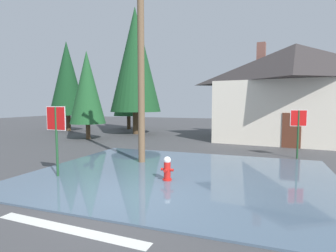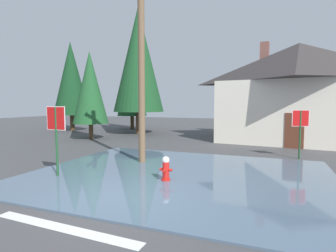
{
  "view_description": "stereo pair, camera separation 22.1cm",
  "coord_description": "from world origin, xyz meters",
  "px_view_note": "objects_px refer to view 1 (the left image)",
  "views": [
    {
      "loc": [
        3.6,
        -6.17,
        2.52
      ],
      "look_at": [
        -0.06,
        3.95,
        1.64
      ],
      "focal_mm": 29.12,
      "sensor_mm": 36.0,
      "label": 1
    },
    {
      "loc": [
        3.8,
        -6.09,
        2.52
      ],
      "look_at": [
        -0.06,
        3.95,
        1.64
      ],
      "focal_mm": 29.12,
      "sensor_mm": 36.0,
      "label": 2
    }
  ],
  "objects_px": {
    "stop_sign_near": "(56,127)",
    "pine_tree_tall_left": "(128,85)",
    "house": "(294,91)",
    "pine_tree_far_center": "(67,78)",
    "utility_pole": "(141,51)",
    "stop_sign_far": "(298,124)",
    "pine_tree_mid_left": "(87,88)",
    "pine_tree_short_left": "(135,60)",
    "fire_hydrant": "(167,169)"
  },
  "relations": [
    {
      "from": "stop_sign_near",
      "to": "pine_tree_tall_left",
      "type": "height_order",
      "value": "pine_tree_tall_left"
    },
    {
      "from": "house",
      "to": "pine_tree_far_center",
      "type": "height_order",
      "value": "pine_tree_far_center"
    },
    {
      "from": "utility_pole",
      "to": "house",
      "type": "relative_size",
      "value": 0.84
    },
    {
      "from": "house",
      "to": "utility_pole",
      "type": "bearing_deg",
      "value": -123.92
    },
    {
      "from": "stop_sign_far",
      "to": "pine_tree_far_center",
      "type": "bearing_deg",
      "value": 159.46
    },
    {
      "from": "stop_sign_far",
      "to": "pine_tree_mid_left",
      "type": "bearing_deg",
      "value": 169.26
    },
    {
      "from": "utility_pole",
      "to": "pine_tree_mid_left",
      "type": "height_order",
      "value": "utility_pole"
    },
    {
      "from": "house",
      "to": "pine_tree_short_left",
      "type": "distance_m",
      "value": 12.22
    },
    {
      "from": "stop_sign_near",
      "to": "pine_tree_tall_left",
      "type": "bearing_deg",
      "value": 110.34
    },
    {
      "from": "stop_sign_near",
      "to": "fire_hydrant",
      "type": "bearing_deg",
      "value": 12.36
    },
    {
      "from": "house",
      "to": "pine_tree_tall_left",
      "type": "height_order",
      "value": "pine_tree_tall_left"
    },
    {
      "from": "utility_pole",
      "to": "fire_hydrant",
      "type": "bearing_deg",
      "value": -48.74
    },
    {
      "from": "pine_tree_tall_left",
      "to": "fire_hydrant",
      "type": "bearing_deg",
      "value": -58.27
    },
    {
      "from": "utility_pole",
      "to": "pine_tree_short_left",
      "type": "xyz_separation_m",
      "value": [
        -5.27,
        10.02,
        1.4
      ]
    },
    {
      "from": "house",
      "to": "pine_tree_far_center",
      "type": "relative_size",
      "value": 1.31
    },
    {
      "from": "pine_tree_mid_left",
      "to": "house",
      "type": "bearing_deg",
      "value": 16.49
    },
    {
      "from": "utility_pole",
      "to": "stop_sign_far",
      "type": "bearing_deg",
      "value": 27.77
    },
    {
      "from": "house",
      "to": "pine_tree_mid_left",
      "type": "xyz_separation_m",
      "value": [
        -13.62,
        -4.03,
        0.27
      ]
    },
    {
      "from": "fire_hydrant",
      "to": "pine_tree_short_left",
      "type": "bearing_deg",
      "value": 120.57
    },
    {
      "from": "utility_pole",
      "to": "pine_tree_far_center",
      "type": "distance_m",
      "value": 16.2
    },
    {
      "from": "pine_tree_tall_left",
      "to": "pine_tree_far_center",
      "type": "height_order",
      "value": "pine_tree_far_center"
    },
    {
      "from": "stop_sign_near",
      "to": "stop_sign_far",
      "type": "height_order",
      "value": "stop_sign_near"
    },
    {
      "from": "stop_sign_far",
      "to": "pine_tree_far_center",
      "type": "relative_size",
      "value": 0.27
    },
    {
      "from": "house",
      "to": "stop_sign_near",
      "type": "bearing_deg",
      "value": -122.9
    },
    {
      "from": "house",
      "to": "pine_tree_far_center",
      "type": "distance_m",
      "value": 19.16
    },
    {
      "from": "fire_hydrant",
      "to": "pine_tree_short_left",
      "type": "height_order",
      "value": "pine_tree_short_left"
    },
    {
      "from": "house",
      "to": "pine_tree_far_center",
      "type": "xyz_separation_m",
      "value": [
        -19.1,
        0.48,
        1.47
      ]
    },
    {
      "from": "stop_sign_near",
      "to": "fire_hydrant",
      "type": "distance_m",
      "value": 4.0
    },
    {
      "from": "stop_sign_near",
      "to": "pine_tree_short_left",
      "type": "bearing_deg",
      "value": 105.23
    },
    {
      "from": "pine_tree_mid_left",
      "to": "pine_tree_far_center",
      "type": "relative_size",
      "value": 0.75
    },
    {
      "from": "pine_tree_tall_left",
      "to": "stop_sign_near",
      "type": "bearing_deg",
      "value": -69.66
    },
    {
      "from": "stop_sign_near",
      "to": "fire_hydrant",
      "type": "xyz_separation_m",
      "value": [
        3.68,
        0.81,
        -1.35
      ]
    },
    {
      "from": "stop_sign_far",
      "to": "pine_tree_tall_left",
      "type": "distance_m",
      "value": 17.94
    },
    {
      "from": "pine_tree_mid_left",
      "to": "pine_tree_short_left",
      "type": "bearing_deg",
      "value": 67.84
    },
    {
      "from": "utility_pole",
      "to": "stop_sign_far",
      "type": "xyz_separation_m",
      "value": [
        6.32,
        3.33,
        -3.09
      ]
    },
    {
      "from": "pine_tree_short_left",
      "to": "pine_tree_far_center",
      "type": "height_order",
      "value": "pine_tree_short_left"
    },
    {
      "from": "pine_tree_short_left",
      "to": "pine_tree_mid_left",
      "type": "bearing_deg",
      "value": -112.16
    },
    {
      "from": "pine_tree_mid_left",
      "to": "pine_tree_short_left",
      "type": "height_order",
      "value": "pine_tree_short_left"
    },
    {
      "from": "fire_hydrant",
      "to": "pine_tree_far_center",
      "type": "distance_m",
      "value": 19.66
    },
    {
      "from": "stop_sign_far",
      "to": "house",
      "type": "height_order",
      "value": "house"
    },
    {
      "from": "utility_pole",
      "to": "pine_tree_short_left",
      "type": "height_order",
      "value": "pine_tree_short_left"
    },
    {
      "from": "house",
      "to": "pine_tree_far_center",
      "type": "bearing_deg",
      "value": 178.56
    },
    {
      "from": "stop_sign_near",
      "to": "house",
      "type": "height_order",
      "value": "house"
    },
    {
      "from": "pine_tree_far_center",
      "to": "stop_sign_near",
      "type": "bearing_deg",
      "value": -51.3
    },
    {
      "from": "pine_tree_tall_left",
      "to": "pine_tree_far_center",
      "type": "bearing_deg",
      "value": -142.3
    },
    {
      "from": "house",
      "to": "stop_sign_far",
      "type": "bearing_deg",
      "value": -92.86
    },
    {
      "from": "stop_sign_far",
      "to": "pine_tree_short_left",
      "type": "xyz_separation_m",
      "value": [
        -11.59,
        6.69,
        4.49
      ]
    },
    {
      "from": "utility_pole",
      "to": "pine_tree_far_center",
      "type": "height_order",
      "value": "utility_pole"
    },
    {
      "from": "utility_pole",
      "to": "house",
      "type": "distance_m",
      "value": 11.98
    },
    {
      "from": "stop_sign_near",
      "to": "utility_pole",
      "type": "height_order",
      "value": "utility_pole"
    }
  ]
}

